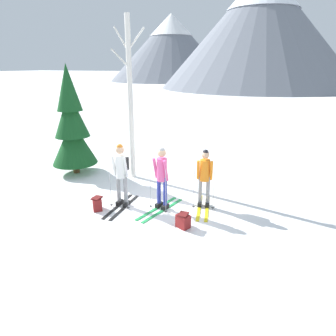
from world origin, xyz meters
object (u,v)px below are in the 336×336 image
at_px(birch_tree_tall, 130,99).
at_px(backpack_on_snow_beside, 97,204).
at_px(skier_in_pink, 162,176).
at_px(backpack_on_snow_front, 183,221).
at_px(pine_tree_near, 72,125).
at_px(skier_in_white, 121,171).
at_px(skier_in_orange, 205,175).

distance_m(birch_tree_tall, backpack_on_snow_beside, 3.79).
distance_m(skier_in_pink, backpack_on_snow_front, 1.42).
bearing_deg(pine_tree_near, skier_in_pink, -20.07).
distance_m(backpack_on_snow_front, backpack_on_snow_beside, 2.55).
height_order(skier_in_pink, pine_tree_near, pine_tree_near).
bearing_deg(birch_tree_tall, backpack_on_snow_beside, -82.52).
bearing_deg(skier_in_white, backpack_on_snow_front, -13.85).
xyz_separation_m(skier_in_orange, backpack_on_snow_beside, (-2.69, -1.36, -0.77)).
bearing_deg(pine_tree_near, birch_tree_tall, 11.23).
relative_size(skier_in_white, birch_tree_tall, 0.34).
distance_m(pine_tree_near, birch_tree_tall, 2.46).
xyz_separation_m(pine_tree_near, birch_tree_tall, (2.20, 0.44, 0.99)).
relative_size(skier_in_pink, backpack_on_snow_beside, 4.50).
height_order(skier_in_white, pine_tree_near, pine_tree_near).
xyz_separation_m(skier_in_pink, skier_in_orange, (1.05, 0.60, -0.04)).
bearing_deg(birch_tree_tall, skier_in_pink, -44.60).
xyz_separation_m(pine_tree_near, backpack_on_snow_beside, (2.56, -2.30, -1.61)).
bearing_deg(birch_tree_tall, backpack_on_snow_front, -43.13).
bearing_deg(birch_tree_tall, skier_in_orange, -24.31).
xyz_separation_m(birch_tree_tall, backpack_on_snow_beside, (0.36, -2.73, -2.61)).
bearing_deg(backpack_on_snow_front, backpack_on_snow_beside, -179.76).
height_order(skier_in_orange, backpack_on_snow_beside, skier_in_orange).
bearing_deg(pine_tree_near, backpack_on_snow_front, -24.09).
height_order(skier_in_orange, pine_tree_near, pine_tree_near).
relative_size(skier_in_white, backpack_on_snow_front, 4.71).
xyz_separation_m(skier_in_pink, birch_tree_tall, (-2.00, 1.97, 1.80)).
distance_m(skier_in_white, skier_in_orange, 2.33).
height_order(skier_in_white, skier_in_pink, skier_in_white).
xyz_separation_m(skier_in_white, backpack_on_snow_front, (2.03, -0.50, -0.86)).
relative_size(skier_in_orange, backpack_on_snow_front, 4.35).
bearing_deg(pine_tree_near, skier_in_white, -30.07).
height_order(pine_tree_near, birch_tree_tall, birch_tree_tall).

